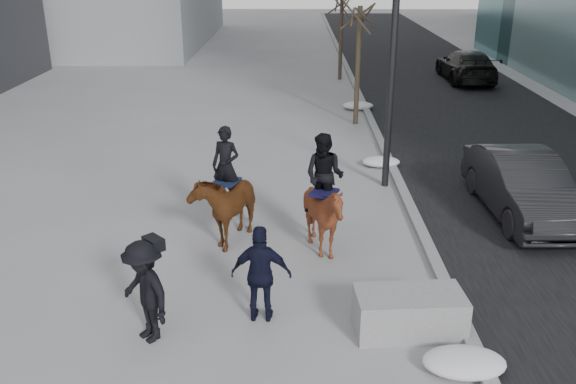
{
  "coord_description": "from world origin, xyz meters",
  "views": [
    {
      "loc": [
        0.1,
        -10.03,
        5.95
      ],
      "look_at": [
        0.0,
        1.2,
        1.5
      ],
      "focal_mm": 38.0,
      "sensor_mm": 36.0,
      "label": 1
    }
  ],
  "objects_px": {
    "planter": "(409,313)",
    "mounted_right": "(324,208)",
    "mounted_left": "(226,199)",
    "car_near": "(523,185)"
  },
  "relations": [
    {
      "from": "planter",
      "to": "car_near",
      "type": "distance_m",
      "value": 6.06
    },
    {
      "from": "mounted_left",
      "to": "car_near",
      "type": "bearing_deg",
      "value": 11.05
    },
    {
      "from": "car_near",
      "to": "mounted_left",
      "type": "bearing_deg",
      "value": -170.84
    },
    {
      "from": "car_near",
      "to": "mounted_left",
      "type": "relative_size",
      "value": 1.82
    },
    {
      "from": "planter",
      "to": "mounted_right",
      "type": "xyz_separation_m",
      "value": [
        -1.3,
        2.86,
        0.67
      ]
    },
    {
      "from": "planter",
      "to": "mounted_left",
      "type": "xyz_separation_m",
      "value": [
        -3.39,
        3.55,
        0.58
      ]
    },
    {
      "from": "car_near",
      "to": "mounted_left",
      "type": "height_order",
      "value": "mounted_left"
    },
    {
      "from": "planter",
      "to": "mounted_right",
      "type": "relative_size",
      "value": 0.7
    },
    {
      "from": "car_near",
      "to": "mounted_left",
      "type": "xyz_separation_m",
      "value": [
        -6.92,
        -1.35,
        0.18
      ]
    },
    {
      "from": "mounted_left",
      "to": "mounted_right",
      "type": "height_order",
      "value": "mounted_right"
    }
  ]
}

